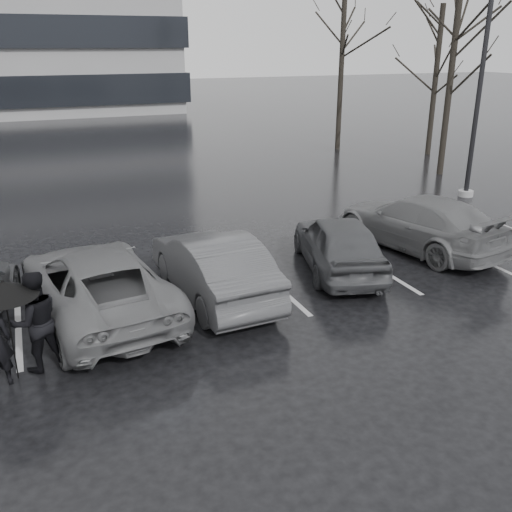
{
  "coord_description": "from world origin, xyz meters",
  "views": [
    {
      "loc": [
        -4.45,
        -9.34,
        5.3
      ],
      "look_at": [
        -0.21,
        1.0,
        1.1
      ],
      "focal_mm": 40.0,
      "sensor_mm": 36.0,
      "label": 1
    }
  ],
  "objects": [
    {
      "name": "ground",
      "position": [
        0.0,
        0.0,
        0.0
      ],
      "size": [
        160.0,
        160.0,
        0.0
      ],
      "primitive_type": "plane",
      "color": "black",
      "rests_on": "ground"
    },
    {
      "name": "car_west_a",
      "position": [
        -0.94,
        1.73,
        0.73
      ],
      "size": [
        1.79,
        4.51,
        1.46
      ],
      "primitive_type": "imported",
      "rotation": [
        0.0,
        0.0,
        3.2
      ],
      "color": "#2B2B2D",
      "rests_on": "ground"
    },
    {
      "name": "umbrella",
      "position": [
        -5.03,
        -0.18,
        1.63
      ],
      "size": [
        1.06,
        1.06,
        1.8
      ],
      "color": "black",
      "rests_on": "ground"
    },
    {
      "name": "stall_stripes",
      "position": [
        -0.8,
        2.5,
        0.0
      ],
      "size": [
        19.72,
        5.0,
        0.0
      ],
      "color": "#B5B5B8",
      "rests_on": "ground"
    },
    {
      "name": "car_east",
      "position": [
        5.24,
        2.65,
        0.73
      ],
      "size": [
        3.0,
        5.33,
        1.46
      ],
      "primitive_type": "imported",
      "rotation": [
        0.0,
        0.0,
        3.34
      ],
      "color": "#464648",
      "rests_on": "ground"
    },
    {
      "name": "car_main",
      "position": [
        2.41,
        2.06,
        0.7
      ],
      "size": [
        2.7,
        4.4,
        1.4
      ],
      "primitive_type": "imported",
      "rotation": [
        0.0,
        0.0,
        2.87
      ],
      "color": "black",
      "rests_on": "ground"
    },
    {
      "name": "pedestrian_right",
      "position": [
        -4.63,
        0.01,
        0.89
      ],
      "size": [
        1.0,
        0.86,
        1.79
      ],
      "primitive_type": "imported",
      "rotation": [
        0.0,
        0.0,
        3.38
      ],
      "color": "black",
      "rests_on": "ground"
    },
    {
      "name": "car_west_b",
      "position": [
        -3.41,
        1.77,
        0.71
      ],
      "size": [
        3.01,
        5.4,
        1.43
      ],
      "primitive_type": "imported",
      "rotation": [
        0.0,
        0.0,
        3.27
      ],
      "color": "#464648",
      "rests_on": "ground"
    },
    {
      "name": "tree_east",
      "position": [
        12.0,
        10.0,
        4.0
      ],
      "size": [
        0.26,
        0.26,
        8.0
      ],
      "primitive_type": "cylinder",
      "color": "black",
      "rests_on": "ground"
    },
    {
      "name": "lamp_post",
      "position": [
        10.4,
        6.58,
        4.45
      ],
      "size": [
        0.53,
        0.53,
        9.73
      ],
      "rotation": [
        0.0,
        0.0,
        0.42
      ],
      "color": "gray",
      "rests_on": "ground"
    },
    {
      "name": "tree_north",
      "position": [
        11.0,
        17.0,
        4.25
      ],
      "size": [
        0.26,
        0.26,
        8.5
      ],
      "primitive_type": "cylinder",
      "color": "black",
      "rests_on": "ground"
    },
    {
      "name": "tree_ne",
      "position": [
        14.5,
        14.0,
        3.5
      ],
      "size": [
        0.26,
        0.26,
        7.0
      ],
      "primitive_type": "cylinder",
      "color": "black",
      "rests_on": "ground"
    }
  ]
}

